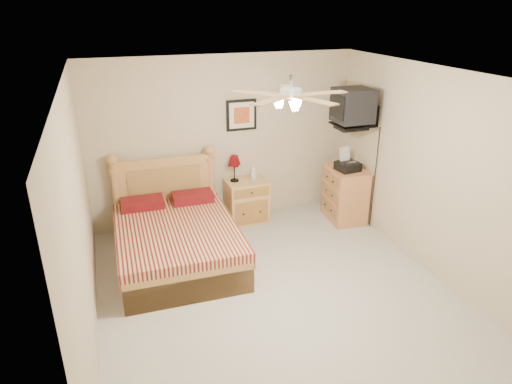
% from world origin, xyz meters
% --- Properties ---
extents(floor, '(4.50, 4.50, 0.00)m').
position_xyz_m(floor, '(0.00, 0.00, 0.00)').
color(floor, '#A6A296').
rests_on(floor, ground).
extents(ceiling, '(4.00, 4.50, 0.04)m').
position_xyz_m(ceiling, '(0.00, 0.00, 2.50)').
color(ceiling, white).
rests_on(ceiling, ground).
extents(wall_back, '(4.00, 0.04, 2.50)m').
position_xyz_m(wall_back, '(0.00, 2.25, 1.25)').
color(wall_back, tan).
rests_on(wall_back, ground).
extents(wall_front, '(4.00, 0.04, 2.50)m').
position_xyz_m(wall_front, '(0.00, -2.25, 1.25)').
color(wall_front, tan).
rests_on(wall_front, ground).
extents(wall_left, '(0.04, 4.50, 2.50)m').
position_xyz_m(wall_left, '(-2.00, 0.00, 1.25)').
color(wall_left, tan).
rests_on(wall_left, ground).
extents(wall_right, '(0.04, 4.50, 2.50)m').
position_xyz_m(wall_right, '(2.00, 0.00, 1.25)').
color(wall_right, tan).
rests_on(wall_right, ground).
extents(bed, '(1.51, 1.96, 1.25)m').
position_xyz_m(bed, '(-0.96, 1.12, 0.63)').
color(bed, '#A3793A').
rests_on(bed, ground).
extents(nightstand, '(0.62, 0.47, 0.66)m').
position_xyz_m(nightstand, '(0.27, 2.00, 0.33)').
color(nightstand, tan).
rests_on(nightstand, ground).
extents(table_lamp, '(0.26, 0.26, 0.40)m').
position_xyz_m(table_lamp, '(0.10, 2.06, 0.86)').
color(table_lamp, '#520307').
rests_on(table_lamp, nightstand).
extents(lotion_bottle, '(0.12, 0.12, 0.24)m').
position_xyz_m(lotion_bottle, '(0.39, 2.05, 0.78)').
color(lotion_bottle, silver).
rests_on(lotion_bottle, nightstand).
extents(framed_picture, '(0.46, 0.04, 0.46)m').
position_xyz_m(framed_picture, '(0.27, 2.23, 1.62)').
color(framed_picture, black).
rests_on(framed_picture, wall_back).
extents(dresser, '(0.55, 0.75, 0.83)m').
position_xyz_m(dresser, '(1.73, 1.58, 0.42)').
color(dresser, '#C67845').
rests_on(dresser, ground).
extents(fax_machine, '(0.34, 0.36, 0.33)m').
position_xyz_m(fax_machine, '(1.69, 1.51, 1.00)').
color(fax_machine, black).
rests_on(fax_machine, dresser).
extents(magazine_lower, '(0.21, 0.26, 0.02)m').
position_xyz_m(magazine_lower, '(1.71, 1.85, 0.85)').
color(magazine_lower, beige).
rests_on(magazine_lower, dresser).
extents(magazine_upper, '(0.26, 0.30, 0.02)m').
position_xyz_m(magazine_upper, '(1.72, 1.87, 0.87)').
color(magazine_upper, gray).
rests_on(magazine_upper, magazine_lower).
extents(wall_tv, '(0.56, 0.46, 0.58)m').
position_xyz_m(wall_tv, '(1.75, 1.34, 1.81)').
color(wall_tv, black).
rests_on(wall_tv, wall_right).
extents(ceiling_fan, '(1.14, 1.14, 0.28)m').
position_xyz_m(ceiling_fan, '(0.00, -0.20, 2.36)').
color(ceiling_fan, white).
rests_on(ceiling_fan, ceiling).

